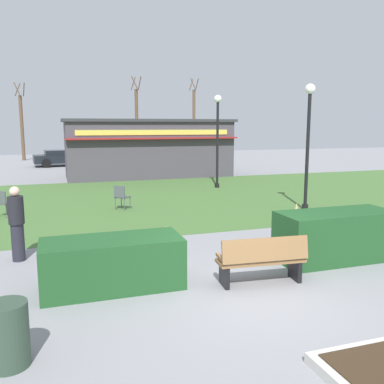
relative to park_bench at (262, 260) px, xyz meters
name	(u,v)px	position (x,y,z in m)	size (l,w,h in m)	color
ground_plane	(247,293)	(-0.45, -0.32, -0.48)	(80.00, 80.00, 0.00)	gray
lawn_patch	(139,199)	(-0.45, 9.87, -0.48)	(36.00, 12.00, 0.01)	#446B33
park_bench	(262,260)	(0.00, 0.00, 0.00)	(1.74, 0.67, 0.95)	olive
hedge_left	(113,263)	(-2.73, 0.71, -0.01)	(2.57, 1.10, 0.94)	#1E4C23
hedge_right	(336,236)	(2.27, 0.79, 0.07)	(2.67, 1.10, 1.11)	#1E4C23
ornamental_grass_behind_left	(296,228)	(1.66, 1.48, 0.13)	(0.77, 0.77, 1.22)	tan
ornamental_grass_behind_right	(166,248)	(-1.53, 1.35, -0.01)	(0.70, 0.70, 0.95)	tan
lamppost_mid	(308,132)	(4.83, 5.87, 2.30)	(0.36, 0.36, 4.44)	black
lamppost_far	(218,130)	(3.81, 11.89, 2.30)	(0.36, 0.36, 4.44)	black
trash_bin	(8,335)	(-4.32, -1.46, -0.06)	(0.52, 0.52, 0.84)	#2D4233
food_kiosk	(148,148)	(1.63, 17.57, 1.21)	(9.79, 4.27, 3.37)	#47424C
cafe_chair_west	(4,201)	(-5.35, 7.95, 0.05)	(0.62, 0.62, 0.89)	#4C5156
cafe_chair_center	(121,195)	(-1.47, 7.93, 0.05)	(0.62, 0.62, 0.89)	#4C5156
person_strolling	(17,223)	(-4.54, 2.97, 0.38)	(0.34, 0.34, 1.69)	#23232D
parked_car_west_slot	(63,157)	(-3.15, 25.71, 0.16)	(4.36, 2.38, 1.20)	black
tree_left_bg	(22,126)	(-6.28, 32.03, 2.45)	(0.91, 0.96, 6.60)	brown
tree_right_bg	(137,123)	(3.18, 29.22, 2.72)	(0.91, 0.96, 7.14)	brown
tree_center_bg	(194,122)	(9.34, 32.00, 2.88)	(0.91, 0.96, 7.47)	brown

